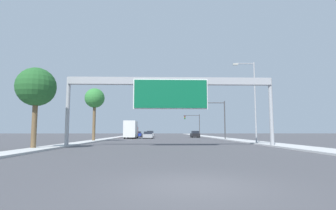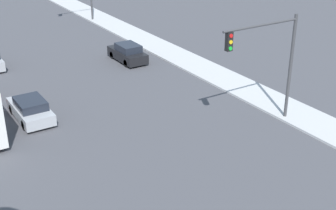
% 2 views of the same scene
% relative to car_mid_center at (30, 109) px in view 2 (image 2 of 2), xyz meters
% --- Properties ---
extents(sidewalk_right, '(3.00, 120.00, 0.15)m').
position_rel_car_mid_center_xyz_m(sidewalk_right, '(14.75, 13.43, -0.59)').
color(sidewalk_right, '#BABABA').
rests_on(sidewalk_right, ground).
extents(car_mid_center, '(1.86, 4.37, 1.40)m').
position_rel_car_mid_center_xyz_m(car_mid_center, '(0.00, 0.00, 0.00)').
color(car_mid_center, '#A5A8AD').
rests_on(car_mid_center, ground).
extents(car_far_right, '(1.81, 4.20, 1.54)m').
position_rel_car_mid_center_xyz_m(car_far_right, '(10.50, 6.74, 0.05)').
color(car_far_right, black).
rests_on(car_far_right, ground).
extents(traffic_light_near_intersection, '(5.51, 0.32, 6.75)m').
position_rel_car_mid_center_xyz_m(traffic_light_near_intersection, '(12.04, -8.57, 3.94)').
color(traffic_light_near_intersection, '#3D3D3F').
rests_on(traffic_light_near_intersection, ground).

